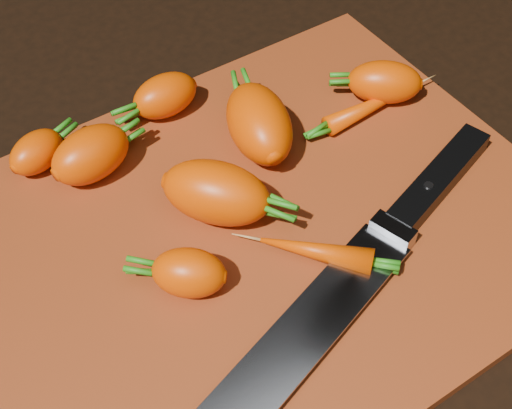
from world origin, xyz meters
TOP-DOWN VIEW (x-y plane):
  - ground at (0.00, 0.00)m, footprint 2.00×2.00m
  - cutting_board at (0.00, 0.00)m, footprint 0.50×0.40m
  - carrot_0 at (-0.09, 0.13)m, footprint 0.08×0.06m
  - carrot_1 at (-0.08, -0.02)m, footprint 0.07×0.07m
  - carrot_2 at (-0.02, 0.03)m, footprint 0.10×0.11m
  - carrot_3 at (0.05, 0.08)m, footprint 0.08×0.11m
  - carrot_4 at (0.00, 0.17)m, footprint 0.07×0.04m
  - carrot_5 at (-0.13, 0.17)m, footprint 0.06×0.05m
  - carrot_6 at (0.19, 0.07)m, footprint 0.08×0.08m
  - carrot_7 at (0.17, 0.06)m, footprint 0.11×0.02m
  - carrot_8 at (0.02, -0.05)m, footprint 0.08×0.08m
  - knife at (-0.02, -0.10)m, footprint 0.39×0.15m

SIDE VIEW (x-z plane):
  - ground at x=0.00m, z-range -0.01..0.00m
  - cutting_board at x=0.00m, z-range 0.00..0.01m
  - knife at x=-0.02m, z-range 0.01..0.03m
  - carrot_7 at x=0.17m, z-range 0.01..0.03m
  - carrot_8 at x=0.02m, z-range 0.01..0.04m
  - carrot_5 at x=-0.13m, z-range 0.01..0.05m
  - carrot_1 at x=-0.08m, z-range 0.01..0.05m
  - carrot_4 at x=0.00m, z-range 0.01..0.05m
  - carrot_6 at x=0.19m, z-range 0.01..0.05m
  - carrot_0 at x=-0.09m, z-range 0.01..0.06m
  - carrot_2 at x=-0.02m, z-range 0.01..0.07m
  - carrot_3 at x=0.05m, z-range 0.01..0.07m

